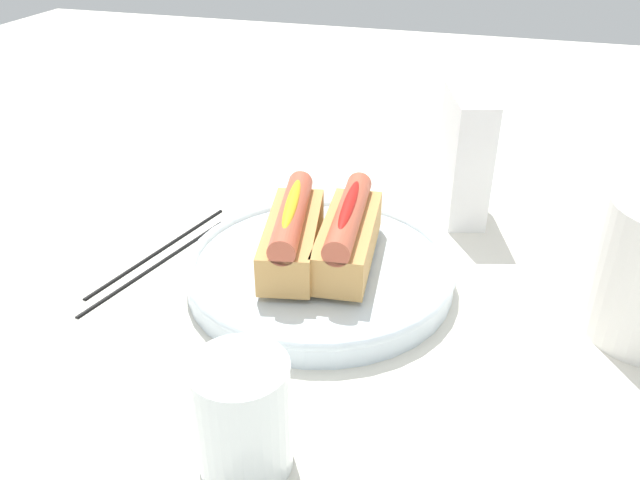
% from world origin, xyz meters
% --- Properties ---
extents(ground_plane, '(2.40, 2.40, 0.00)m').
position_xyz_m(ground_plane, '(0.00, 0.00, 0.00)').
color(ground_plane, silver).
extents(serving_bowl, '(0.27, 0.27, 0.03)m').
position_xyz_m(serving_bowl, '(0.01, 0.01, 0.02)').
color(serving_bowl, silver).
rests_on(serving_bowl, ground_plane).
extents(hotdog_front, '(0.16, 0.08, 0.06)m').
position_xyz_m(hotdog_front, '(0.01, -0.02, 0.06)').
color(hotdog_front, tan).
rests_on(hotdog_front, serving_bowl).
extents(hotdog_back, '(0.15, 0.06, 0.06)m').
position_xyz_m(hotdog_back, '(0.00, 0.04, 0.06)').
color(hotdog_back, tan).
rests_on(hotdog_back, serving_bowl).
extents(water_glass, '(0.07, 0.07, 0.09)m').
position_xyz_m(water_glass, '(0.24, 0.03, 0.04)').
color(water_glass, white).
rests_on(water_glass, ground_plane).
extents(napkin_box, '(0.12, 0.07, 0.15)m').
position_xyz_m(napkin_box, '(-0.19, 0.13, 0.07)').
color(napkin_box, white).
rests_on(napkin_box, ground_plane).
extents(chopstick_near, '(0.21, 0.06, 0.01)m').
position_xyz_m(chopstick_near, '(0.03, -0.17, 0.00)').
color(chopstick_near, black).
rests_on(chopstick_near, ground_plane).
extents(chopstick_far, '(0.22, 0.05, 0.01)m').
position_xyz_m(chopstick_far, '(-0.00, -0.18, 0.00)').
color(chopstick_far, black).
rests_on(chopstick_far, ground_plane).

